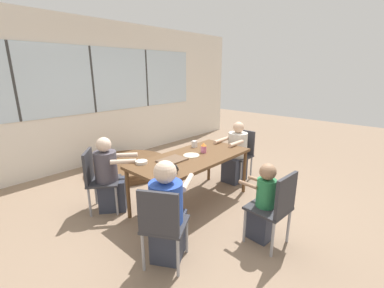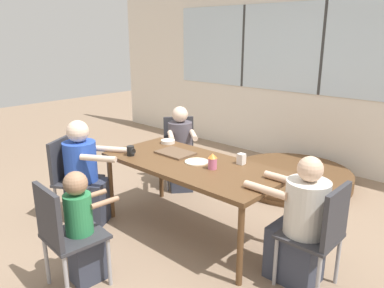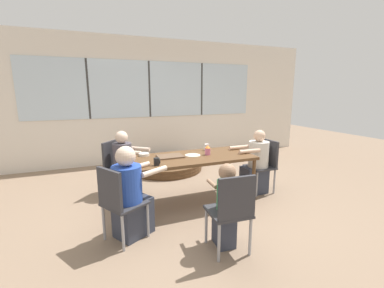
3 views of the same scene
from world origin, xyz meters
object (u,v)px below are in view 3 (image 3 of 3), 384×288
Objects in this scene: chair_for_man_teal_shirt at (116,163)px; person_woman_green_shirt at (256,165)px; chair_for_woman_green_shirt at (265,161)px; coffee_mug at (157,162)px; chair_for_toddler at (232,208)px; person_man_teal_shirt at (125,166)px; person_man_blue_shirt at (130,197)px; person_toddler at (225,207)px; folded_table_stack at (166,165)px; bowl_white_shallow at (144,154)px; sippy_cup at (208,150)px; chair_for_man_blue_shirt at (117,199)px; milk_carton_small at (207,147)px.

chair_for_man_teal_shirt is 2.25m from person_woman_green_shirt.
chair_for_woman_green_shirt is 1.90m from coffee_mug.
chair_for_woman_green_shirt and chair_for_toddler have the same top height.
person_man_blue_shirt is at bearing 34.96° from person_man_teal_shirt.
person_woman_green_shirt is at bearing 47.39° from person_toddler.
person_woman_green_shirt is 0.69× the size of folded_table_stack.
bowl_white_shallow is (-1.92, 0.29, 0.23)m from chair_for_woman_green_shirt.
sippy_cup is 1.89m from folded_table_stack.
coffee_mug is (-1.69, -0.26, 0.30)m from person_woman_green_shirt.
sippy_cup is at bearing 90.02° from chair_for_woman_green_shirt.
chair_for_man_blue_shirt is 0.93× the size of person_toddler.
chair_for_man_blue_shirt is 0.83× the size of person_man_teal_shirt.
person_man_blue_shirt reaches higher than chair_for_man_blue_shirt.
chair_for_woman_green_shirt is 1.88m from chair_for_toddler.
chair_for_woman_green_shirt is 1.00× the size of chair_for_toddler.
chair_for_man_teal_shirt is 1.47m from milk_carton_small.
sippy_cup is at bearing 85.32° from chair_for_man_blue_shirt.
milk_carton_small is (0.44, 1.40, 0.33)m from person_toddler.
person_woman_green_shirt reaches higher than chair_for_woman_green_shirt.
person_toddler is at bearing -68.71° from bowl_white_shallow.
coffee_mug is at bearing 97.84° from chair_for_woman_green_shirt.
person_toddler is at bearing 62.79° from person_man_teal_shirt.
person_woman_green_shirt is at bearing 75.12° from person_man_blue_shirt.
milk_carton_small is at bearing -0.89° from bowl_white_shallow.
bowl_white_shallow is at bearing -117.21° from folded_table_stack.
person_man_blue_shirt is 6.94× the size of bowl_white_shallow.
person_toddler is at bearing -59.98° from coffee_mug.
person_man_blue_shirt is (0.02, -1.38, -0.03)m from chair_for_man_teal_shirt.
sippy_cup is at bearing 96.91° from person_man_teal_shirt.
chair_for_man_blue_shirt is at bearing 104.88° from chair_for_woman_green_shirt.
chair_for_toddler is (-1.37, -1.28, 0.00)m from chair_for_woman_green_shirt.
coffee_mug is at bearing 97.73° from person_man_blue_shirt.
coffee_mug is 0.06× the size of folded_table_stack.
person_man_teal_shirt is at bearing -133.22° from folded_table_stack.
person_toddler is 0.61× the size of folded_table_stack.
chair_for_woman_green_shirt is 0.83× the size of person_woman_green_shirt.
chair_for_man_blue_shirt reaches higher than milk_carton_small.
person_man_blue_shirt is at bearing 90.00° from chair_for_man_blue_shirt.
person_woman_green_shirt is 1.79m from bowl_white_shallow.
folded_table_stack is (-0.24, 1.48, -0.67)m from milk_carton_small.
person_man_teal_shirt is 6.75× the size of bowl_white_shallow.
bowl_white_shallow is (0.48, 0.93, 0.23)m from chair_for_man_blue_shirt.
folded_table_stack is (-0.99, 1.76, -0.37)m from person_woman_green_shirt.
chair_for_man_teal_shirt is 0.68m from bowl_white_shallow.
person_man_teal_shirt is (-2.14, 0.71, -0.04)m from chair_for_woman_green_shirt.
person_man_teal_shirt is at bearing 71.46° from chair_for_woman_green_shirt.
chair_for_woman_green_shirt is 1.00m from milk_carton_small.
person_man_teal_shirt reaches higher than sippy_cup.
chair_for_woman_green_shirt is 8.54× the size of milk_carton_small.
person_man_blue_shirt is at bearing -111.56° from bowl_white_shallow.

